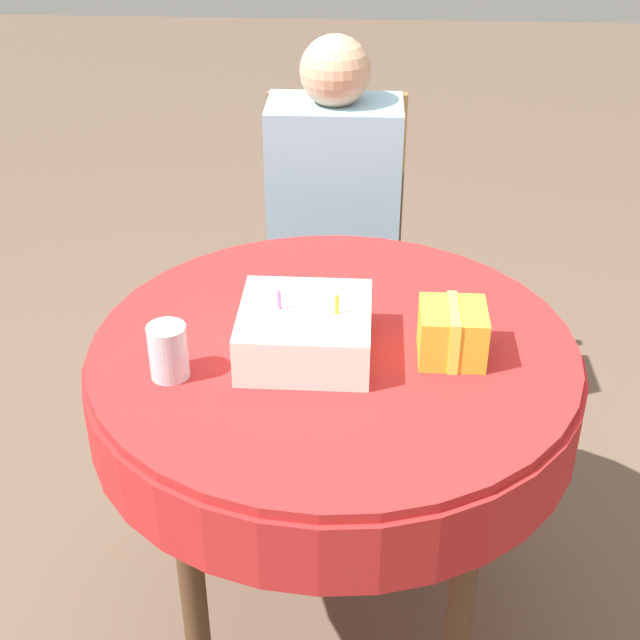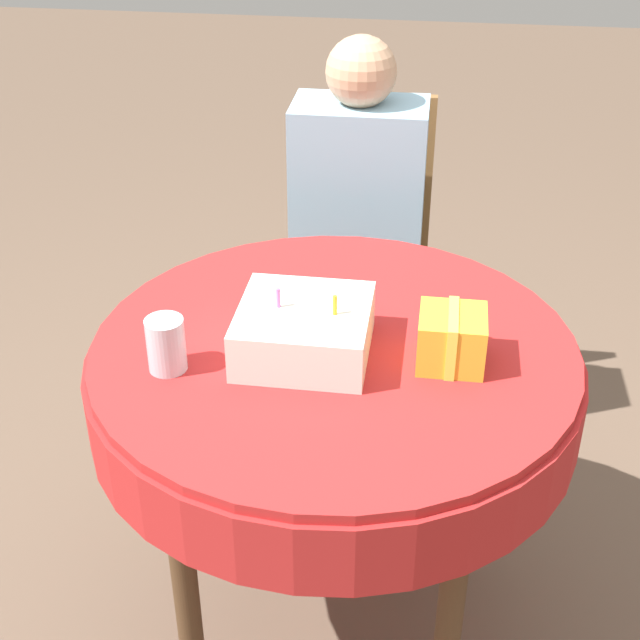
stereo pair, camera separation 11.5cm
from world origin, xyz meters
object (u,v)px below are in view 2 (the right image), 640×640
chair (359,265)px  birthday_cake (304,330)px  person (357,221)px  drinking_glass (166,344)px  gift_box (452,339)px

chair → birthday_cake: chair is taller
person → drinking_glass: person is taller
person → chair: bearing=90.0°
chair → person: bearing=-90.0°
person → gift_box: bearing=-72.5°
drinking_glass → gift_box: size_ratio=0.81×
chair → gift_box: 0.96m
drinking_glass → gift_box: (0.50, 0.09, -0.00)m
chair → drinking_glass: chair is taller
birthday_cake → gift_box: size_ratio=1.90×
chair → drinking_glass: 1.05m
birthday_cake → chair: bearing=89.0°
person → birthday_cake: 0.79m
birthday_cake → gift_box: bearing=1.4°
birthday_cake → drinking_glass: 0.25m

